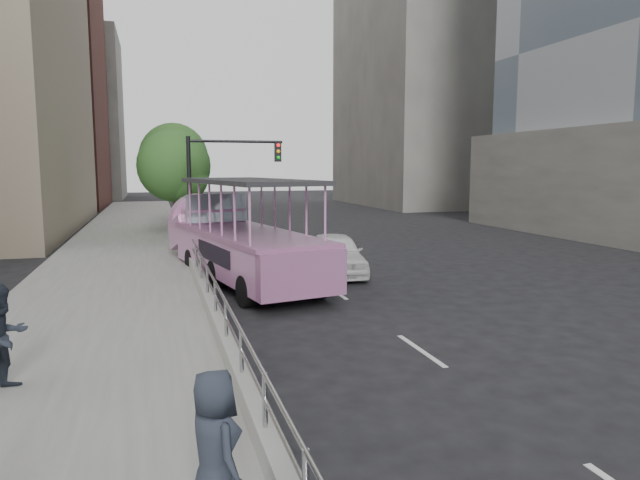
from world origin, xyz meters
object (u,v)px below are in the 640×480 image
(car, at_px, (336,254))
(pedestrian_mid, at_px, (3,338))
(traffic_signal, at_px, (217,176))
(street_tree_far, at_px, (176,160))
(pedestrian_far, at_px, (215,449))
(duck_boat, at_px, (236,242))
(parking_sign, at_px, (193,229))
(street_tree_near, at_px, (176,169))

(car, distance_m, pedestrian_mid, 12.90)
(car, xyz_separation_m, traffic_signal, (-3.59, 5.72, 2.74))
(traffic_signal, bearing_deg, street_tree_far, 98.43)
(pedestrian_mid, bearing_deg, car, -3.03)
(car, bearing_deg, pedestrian_far, -104.54)
(car, distance_m, pedestrian_far, 15.20)
(car, height_order, street_tree_far, street_tree_far)
(car, bearing_deg, duck_boat, -175.51)
(pedestrian_mid, distance_m, pedestrian_far, 5.36)
(parking_sign, xyz_separation_m, traffic_signal, (1.29, 3.10, 1.94))
(street_tree_far, bearing_deg, pedestrian_mid, -98.44)
(traffic_signal, relative_size, street_tree_far, 0.81)
(car, relative_size, pedestrian_far, 2.74)
(duck_boat, height_order, pedestrian_mid, duck_boat)
(pedestrian_mid, xyz_separation_m, traffic_signal, (5.06, 15.27, 2.32))
(pedestrian_far, xyz_separation_m, traffic_signal, (2.16, 19.78, 2.39))
(pedestrian_mid, bearing_deg, street_tree_near, 28.65)
(car, xyz_separation_m, parking_sign, (-4.89, 2.61, 0.81))
(pedestrian_far, height_order, parking_sign, parking_sign)
(car, distance_m, street_tree_far, 16.34)
(street_tree_far, bearing_deg, car, -71.76)
(car, xyz_separation_m, street_tree_far, (-4.99, 15.14, 3.55))
(street_tree_near, bearing_deg, pedestrian_mid, -100.50)
(parking_sign, bearing_deg, car, -28.13)
(car, relative_size, traffic_signal, 0.85)
(pedestrian_far, distance_m, street_tree_near, 23.38)
(duck_boat, relative_size, traffic_signal, 2.08)
(pedestrian_mid, relative_size, street_tree_near, 0.31)
(pedestrian_far, bearing_deg, car, -41.47)
(duck_boat, relative_size, parking_sign, 4.43)
(parking_sign, height_order, street_tree_far, street_tree_far)
(pedestrian_mid, relative_size, street_tree_far, 0.27)
(car, relative_size, pedestrian_mid, 2.54)
(parking_sign, xyz_separation_m, street_tree_far, (-0.10, 12.53, 2.74))
(pedestrian_far, distance_m, street_tree_far, 29.40)
(car, height_order, traffic_signal, traffic_signal)
(parking_sign, bearing_deg, traffic_signal, 67.38)
(duck_boat, distance_m, street_tree_near, 9.43)
(pedestrian_mid, height_order, traffic_signal, traffic_signal)
(duck_boat, relative_size, pedestrian_mid, 6.20)
(pedestrian_mid, bearing_deg, parking_sign, 21.93)
(traffic_signal, bearing_deg, pedestrian_far, -96.24)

